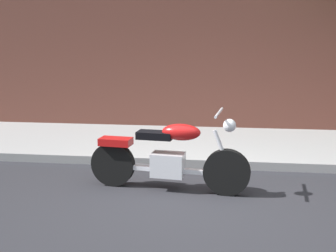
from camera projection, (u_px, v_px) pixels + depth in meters
The scene contains 3 objects.
ground_plane at pixel (196, 203), 5.35m from camera, with size 60.00×60.00×0.00m, color #28282D.
sidewalk at pixel (206, 144), 8.10m from camera, with size 24.09×2.72×0.14m, color #989898.
motorcycle at pixel (168, 157), 5.73m from camera, with size 2.21×0.70×1.12m.
Camera 1 is at (0.29, -5.07, 2.00)m, focal length 45.42 mm.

